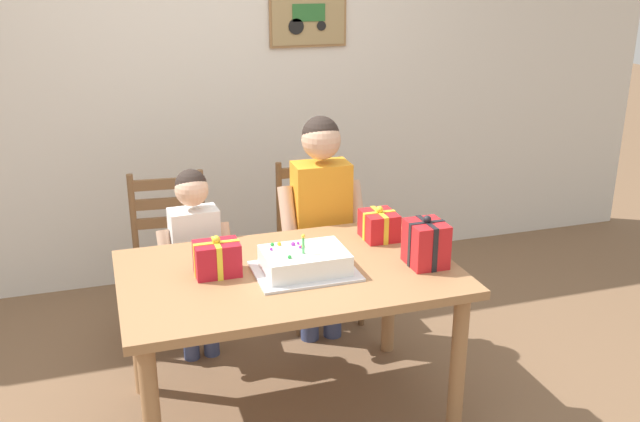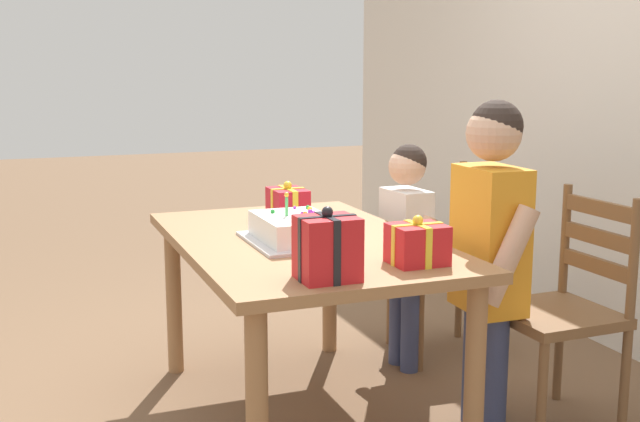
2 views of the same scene
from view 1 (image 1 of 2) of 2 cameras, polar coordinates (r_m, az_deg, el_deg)
name	(u,v)px [view 1 (image 1 of 2)]	position (r m, az deg, el deg)	size (l,w,h in m)	color
ground_plane	(291,411)	(3.50, -2.34, -15.76)	(20.00, 20.00, 0.00)	brown
back_wall	(215,80)	(4.62, -8.47, 10.37)	(6.40, 0.11, 2.60)	silver
dining_table	(289,289)	(3.17, -2.50, -6.27)	(1.47, 0.92, 0.73)	#9E7047
birthday_cake	(305,262)	(3.09, -1.25, -4.14)	(0.44, 0.34, 0.19)	silver
gift_box_red_large	(426,243)	(3.18, 8.53, -2.60)	(0.17, 0.19, 0.24)	red
gift_box_beside_cake	(217,258)	(3.09, -8.29, -3.80)	(0.20, 0.14, 0.18)	red
gift_box_corner_small	(379,225)	(3.46, 4.78, -1.15)	(0.16, 0.18, 0.17)	red
chair_left	(171,258)	(4.00, -11.88, -3.73)	(0.46, 0.46, 0.92)	brown
chair_right	(318,240)	(4.16, -0.18, -2.38)	(0.43, 0.43, 0.92)	brown
child_older	(321,209)	(3.77, 0.10, 0.19)	(0.46, 0.26, 1.27)	#38426B
child_younger	(195,247)	(3.68, -10.01, -2.90)	(0.38, 0.22, 1.05)	#38426B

